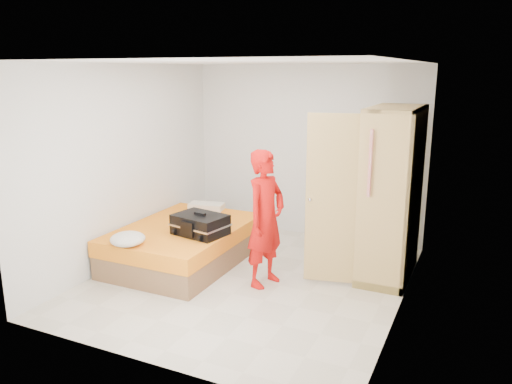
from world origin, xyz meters
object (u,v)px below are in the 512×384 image
at_px(suitcase, 200,225).
at_px(round_cushion, 128,239).
at_px(person, 266,219).
at_px(wardrobe, 387,198).
at_px(bed, 184,244).

distance_m(suitcase, round_cushion, 0.91).
height_order(person, round_cushion, person).
xyz_separation_m(wardrobe, suitcase, (-2.13, -0.87, -0.37)).
xyz_separation_m(bed, suitcase, (0.37, -0.19, 0.37)).
bearing_deg(suitcase, bed, 164.46).
bearing_deg(suitcase, person, 11.43).
bearing_deg(person, suitcase, 103.75).
distance_m(person, round_cushion, 1.65).
distance_m(person, suitcase, 0.92).
height_order(bed, person, person).
xyz_separation_m(bed, person, (1.27, -0.18, 0.57)).
bearing_deg(bed, person, -7.91).
distance_m(wardrobe, suitcase, 2.33).
bearing_deg(wardrobe, bed, -164.74).
relative_size(person, suitcase, 2.24).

